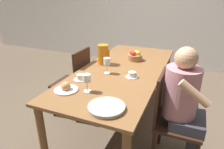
{
  "coord_description": "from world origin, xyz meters",
  "views": [
    {
      "loc": [
        0.74,
        -2.08,
        1.61
      ],
      "look_at": [
        0.0,
        -0.32,
        0.8
      ],
      "focal_mm": 32.0,
      "sensor_mm": 36.0,
      "label": 1
    }
  ],
  "objects_px": {
    "person_seated": "(184,100)",
    "fruit_bowl": "(135,56)",
    "chair_person_side": "(171,117)",
    "chair_opposite": "(75,81)",
    "teacup_near_person": "(80,77)",
    "serving_tray": "(106,107)",
    "bread_plate": "(66,88)",
    "red_pitcher": "(103,54)",
    "wine_glass_water": "(107,62)",
    "teacup_across": "(132,75)",
    "wine_glass_juice": "(87,79)"
  },
  "relations": [
    {
      "from": "wine_glass_water",
      "to": "bread_plate",
      "type": "relative_size",
      "value": 0.8
    },
    {
      "from": "wine_glass_juice",
      "to": "red_pitcher",
      "type": "bearing_deg",
      "value": 104.02
    },
    {
      "from": "teacup_near_person",
      "to": "teacup_across",
      "type": "height_order",
      "value": "same"
    },
    {
      "from": "chair_person_side",
      "to": "teacup_near_person",
      "type": "bearing_deg",
      "value": -86.42
    },
    {
      "from": "red_pitcher",
      "to": "wine_glass_water",
      "type": "relative_size",
      "value": 1.38
    },
    {
      "from": "teacup_near_person",
      "to": "bread_plate",
      "type": "bearing_deg",
      "value": -89.42
    },
    {
      "from": "chair_opposite",
      "to": "teacup_near_person",
      "type": "relative_size",
      "value": 6.62
    },
    {
      "from": "teacup_near_person",
      "to": "teacup_across",
      "type": "distance_m",
      "value": 0.55
    },
    {
      "from": "teacup_across",
      "to": "fruit_bowl",
      "type": "height_order",
      "value": "fruit_bowl"
    },
    {
      "from": "wine_glass_water",
      "to": "fruit_bowl",
      "type": "xyz_separation_m",
      "value": [
        0.16,
        0.56,
        -0.08
      ]
    },
    {
      "from": "chair_opposite",
      "to": "fruit_bowl",
      "type": "height_order",
      "value": "chair_opposite"
    },
    {
      "from": "person_seated",
      "to": "teacup_near_person",
      "type": "relative_size",
      "value": 8.48
    },
    {
      "from": "chair_opposite",
      "to": "bread_plate",
      "type": "distance_m",
      "value": 0.81
    },
    {
      "from": "chair_person_side",
      "to": "chair_opposite",
      "type": "relative_size",
      "value": 1.0
    },
    {
      "from": "chair_person_side",
      "to": "teacup_near_person",
      "type": "height_order",
      "value": "chair_person_side"
    },
    {
      "from": "chair_opposite",
      "to": "bread_plate",
      "type": "xyz_separation_m",
      "value": [
        0.35,
        -0.68,
        0.28
      ]
    },
    {
      "from": "red_pitcher",
      "to": "serving_tray",
      "type": "relative_size",
      "value": 0.83
    },
    {
      "from": "wine_glass_juice",
      "to": "teacup_across",
      "type": "distance_m",
      "value": 0.56
    },
    {
      "from": "wine_glass_water",
      "to": "teacup_near_person",
      "type": "height_order",
      "value": "wine_glass_water"
    },
    {
      "from": "wine_glass_juice",
      "to": "bread_plate",
      "type": "xyz_separation_m",
      "value": [
        -0.19,
        -0.06,
        -0.1
      ]
    },
    {
      "from": "bread_plate",
      "to": "person_seated",
      "type": "bearing_deg",
      "value": 16.62
    },
    {
      "from": "red_pitcher",
      "to": "serving_tray",
      "type": "distance_m",
      "value": 1.05
    },
    {
      "from": "serving_tray",
      "to": "fruit_bowl",
      "type": "xyz_separation_m",
      "value": [
        -0.14,
        1.24,
        0.04
      ]
    },
    {
      "from": "person_seated",
      "to": "wine_glass_juice",
      "type": "relative_size",
      "value": 7.02
    },
    {
      "from": "serving_tray",
      "to": "bread_plate",
      "type": "bearing_deg",
      "value": 163.32
    },
    {
      "from": "chair_person_side",
      "to": "teacup_near_person",
      "type": "relative_size",
      "value": 6.62
    },
    {
      "from": "bread_plate",
      "to": "fruit_bowl",
      "type": "relative_size",
      "value": 1.18
    },
    {
      "from": "person_seated",
      "to": "teacup_near_person",
      "type": "xyz_separation_m",
      "value": [
        -1.03,
        -0.05,
        0.07
      ]
    },
    {
      "from": "serving_tray",
      "to": "fruit_bowl",
      "type": "bearing_deg",
      "value": 96.52
    },
    {
      "from": "chair_person_side",
      "to": "serving_tray",
      "type": "distance_m",
      "value": 0.71
    },
    {
      "from": "chair_opposite",
      "to": "wine_glass_juice",
      "type": "height_order",
      "value": "chair_opposite"
    },
    {
      "from": "serving_tray",
      "to": "bread_plate",
      "type": "xyz_separation_m",
      "value": [
        -0.48,
        0.14,
        0.01
      ]
    },
    {
      "from": "teacup_across",
      "to": "bread_plate",
      "type": "height_order",
      "value": "bread_plate"
    },
    {
      "from": "wine_glass_juice",
      "to": "chair_person_side",
      "type": "bearing_deg",
      "value": 19.18
    },
    {
      "from": "chair_opposite",
      "to": "teacup_across",
      "type": "distance_m",
      "value": 0.88
    },
    {
      "from": "chair_opposite",
      "to": "fruit_bowl",
      "type": "relative_size",
      "value": 4.92
    },
    {
      "from": "chair_opposite",
      "to": "fruit_bowl",
      "type": "bearing_deg",
      "value": -58.6
    },
    {
      "from": "chair_person_side",
      "to": "person_seated",
      "type": "relative_size",
      "value": 0.78
    },
    {
      "from": "person_seated",
      "to": "wine_glass_water",
      "type": "height_order",
      "value": "person_seated"
    },
    {
      "from": "red_pitcher",
      "to": "wine_glass_water",
      "type": "distance_m",
      "value": 0.31
    },
    {
      "from": "teacup_near_person",
      "to": "teacup_across",
      "type": "xyz_separation_m",
      "value": [
        0.47,
        0.27,
        0.0
      ]
    },
    {
      "from": "person_seated",
      "to": "fruit_bowl",
      "type": "distance_m",
      "value": 1.05
    },
    {
      "from": "fruit_bowl",
      "to": "teacup_across",
      "type": "bearing_deg",
      "value": -76.24
    },
    {
      "from": "red_pitcher",
      "to": "teacup_across",
      "type": "bearing_deg",
      "value": -29.53
    },
    {
      "from": "wine_glass_juice",
      "to": "chair_opposite",
      "type": "bearing_deg",
      "value": 131.55
    },
    {
      "from": "chair_opposite",
      "to": "red_pitcher",
      "type": "bearing_deg",
      "value": -71.59
    },
    {
      "from": "chair_person_side",
      "to": "chair_opposite",
      "type": "bearing_deg",
      "value": -105.4
    },
    {
      "from": "wine_glass_water",
      "to": "teacup_near_person",
      "type": "distance_m",
      "value": 0.34
    },
    {
      "from": "chair_person_side",
      "to": "fruit_bowl",
      "type": "bearing_deg",
      "value": -142.13
    },
    {
      "from": "chair_opposite",
      "to": "teacup_near_person",
      "type": "distance_m",
      "value": 0.61
    }
  ]
}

